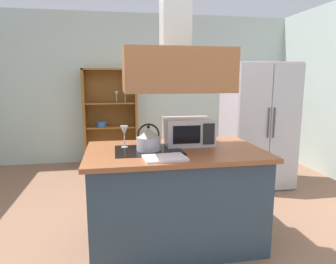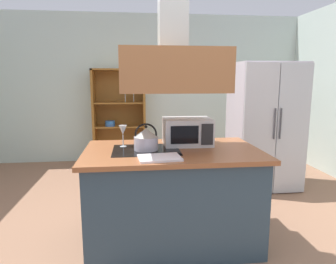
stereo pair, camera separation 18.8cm
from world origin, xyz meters
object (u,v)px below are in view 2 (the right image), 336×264
at_px(cutting_board, 160,158).
at_px(microwave, 187,132).
at_px(kettle, 146,139).
at_px(refrigerator, 264,126).
at_px(dish_cabinet, 120,122).
at_px(wine_glass_on_counter, 123,131).

height_order(cutting_board, microwave, microwave).
bearing_deg(kettle, microwave, 24.30).
bearing_deg(cutting_board, refrigerator, 45.78).
bearing_deg(microwave, cutting_board, -122.19).
xyz_separation_m(refrigerator, microwave, (-1.32, -1.18, 0.15)).
height_order(dish_cabinet, cutting_board, dish_cabinet).
bearing_deg(dish_cabinet, microwave, -73.84).
relative_size(kettle, wine_glass_on_counter, 1.18).
height_order(kettle, cutting_board, kettle).
relative_size(dish_cabinet, cutting_board, 5.04).
bearing_deg(kettle, wine_glass_on_counter, 142.95).
bearing_deg(refrigerator, wine_glass_on_counter, -148.12).
xyz_separation_m(dish_cabinet, cutting_board, (0.46, -3.18, 0.15)).
bearing_deg(dish_cabinet, kettle, -82.74).
bearing_deg(dish_cabinet, cutting_board, -81.77).
bearing_deg(microwave, refrigerator, 41.78).
bearing_deg(cutting_board, dish_cabinet, 98.23).
bearing_deg(refrigerator, kettle, -141.73).
relative_size(microwave, wine_glass_on_counter, 2.23).
bearing_deg(cutting_board, microwave, 57.81).
bearing_deg(refrigerator, dish_cabinet, 144.53).
xyz_separation_m(kettle, microwave, (0.41, 0.19, 0.03)).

